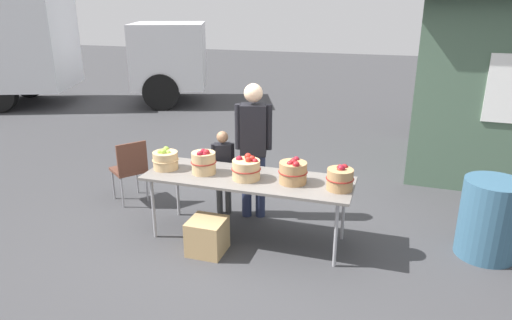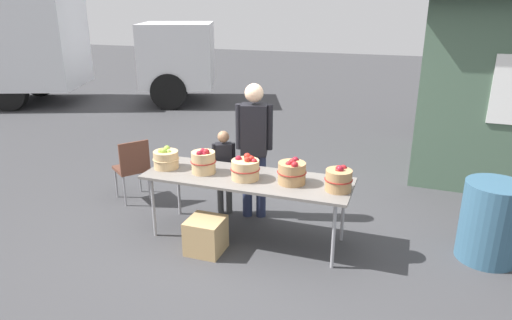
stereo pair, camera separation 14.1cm
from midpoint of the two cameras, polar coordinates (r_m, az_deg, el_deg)
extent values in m
plane|color=#38383A|center=(5.33, -0.31, -9.68)|extent=(40.00, 40.00, 0.00)
cube|color=slate|center=(5.01, -0.32, -2.31)|extent=(2.30, 0.76, 0.03)
cylinder|color=#99999E|center=(5.33, -11.97, -5.80)|extent=(0.04, 0.04, 0.72)
cylinder|color=#99999E|center=(4.69, 10.54, -9.35)|extent=(0.04, 0.04, 0.72)
cylinder|color=#99999E|center=(5.80, -8.96, -3.47)|extent=(0.04, 0.04, 0.72)
cylinder|color=#99999E|center=(5.22, 11.60, -6.32)|extent=(0.04, 0.04, 0.72)
cylinder|color=tan|center=(5.34, -10.45, 0.06)|extent=(0.29, 0.29, 0.20)
torus|color=tan|center=(5.34, -10.45, 0.16)|extent=(0.31, 0.31, 0.01)
sphere|color=#8CB738|center=(5.28, -10.72, 1.08)|extent=(0.07, 0.07, 0.07)
sphere|color=#8CB738|center=(5.42, -10.35, 1.43)|extent=(0.07, 0.07, 0.07)
sphere|color=#9EC647|center=(5.31, -10.51, 1.04)|extent=(0.07, 0.07, 0.07)
sphere|color=#8CB738|center=(5.30, -11.03, 1.05)|extent=(0.07, 0.07, 0.07)
sphere|color=#9EC647|center=(5.29, -10.15, 0.95)|extent=(0.06, 0.06, 0.06)
sphere|color=#9EC647|center=(5.30, -10.64, 1.12)|extent=(0.08, 0.08, 0.08)
cylinder|color=tan|center=(5.13, -5.81, -0.29)|extent=(0.27, 0.27, 0.24)
torus|color=maroon|center=(5.12, -5.81, -0.16)|extent=(0.29, 0.29, 0.01)
sphere|color=maroon|center=(5.03, -5.73, 0.61)|extent=(0.07, 0.07, 0.07)
sphere|color=maroon|center=(5.04, -5.46, 0.98)|extent=(0.08, 0.08, 0.08)
sphere|color=maroon|center=(5.06, -5.35, 0.73)|extent=(0.07, 0.07, 0.07)
sphere|color=maroon|center=(5.08, -5.86, 1.10)|extent=(0.07, 0.07, 0.07)
sphere|color=maroon|center=(5.06, -5.47, 0.81)|extent=(0.08, 0.08, 0.08)
sphere|color=maroon|center=(5.01, -6.30, 0.80)|extent=(0.07, 0.07, 0.07)
sphere|color=#B22319|center=(5.09, -5.78, 0.92)|extent=(0.07, 0.07, 0.07)
cylinder|color=tan|center=(4.92, -0.50, -1.21)|extent=(0.30, 0.30, 0.21)
torus|color=maroon|center=(4.92, -0.50, -1.10)|extent=(0.32, 0.32, 0.01)
sphere|color=maroon|center=(4.93, -1.39, 0.13)|extent=(0.07, 0.07, 0.07)
sphere|color=#B22319|center=(4.94, -0.32, 0.44)|extent=(0.08, 0.08, 0.08)
sphere|color=#B22319|center=(4.92, 0.24, 0.17)|extent=(0.07, 0.07, 0.07)
sphere|color=maroon|center=(4.86, 0.60, -0.19)|extent=(0.07, 0.07, 0.07)
sphere|color=maroon|center=(4.88, -0.10, -0.14)|extent=(0.07, 0.07, 0.07)
sphere|color=#B22319|center=(4.85, -0.27, 0.04)|extent=(0.07, 0.07, 0.07)
cylinder|color=#A87F51|center=(4.83, 5.33, -1.63)|extent=(0.29, 0.29, 0.23)
torus|color=maroon|center=(4.83, 5.34, -1.50)|extent=(0.31, 0.31, 0.01)
sphere|color=maroon|center=(4.78, 5.43, -0.27)|extent=(0.08, 0.08, 0.08)
sphere|color=maroon|center=(4.89, 5.78, 0.00)|extent=(0.07, 0.07, 0.07)
sphere|color=maroon|center=(4.75, 4.95, -0.55)|extent=(0.07, 0.07, 0.07)
sphere|color=maroon|center=(4.69, 5.72, -0.63)|extent=(0.07, 0.07, 0.07)
cylinder|color=#A87F51|center=(4.71, 11.13, -2.51)|extent=(0.27, 0.27, 0.22)
torus|color=maroon|center=(4.71, 11.14, -2.38)|extent=(0.29, 0.29, 0.01)
sphere|color=#B22319|center=(4.72, 11.20, -1.11)|extent=(0.08, 0.08, 0.08)
sphere|color=#B22319|center=(4.67, 11.15, -1.33)|extent=(0.07, 0.07, 0.07)
sphere|color=maroon|center=(4.75, 11.69, -1.06)|extent=(0.08, 0.08, 0.08)
sphere|color=#B22319|center=(4.68, 11.22, -1.36)|extent=(0.07, 0.07, 0.07)
sphere|color=maroon|center=(4.67, 11.30, -1.14)|extent=(0.08, 0.08, 0.08)
cylinder|color=#262D4C|center=(5.66, 1.35, -3.25)|extent=(0.12, 0.12, 0.82)
cylinder|color=#262D4C|center=(5.68, -0.38, -3.19)|extent=(0.12, 0.12, 0.82)
cube|color=black|center=(5.44, 0.51, 3.80)|extent=(0.35, 0.29, 0.62)
sphere|color=beige|center=(5.33, 0.52, 8.38)|extent=(0.22, 0.22, 0.22)
cylinder|color=black|center=(5.41, 2.41, 4.10)|extent=(0.09, 0.09, 0.55)
cylinder|color=black|center=(5.44, -1.38, 4.19)|extent=(0.09, 0.09, 0.55)
cylinder|color=#3F3F3F|center=(5.82, -2.69, -4.19)|extent=(0.08, 0.08, 0.53)
cylinder|color=#3F3F3F|center=(5.81, -3.79, -4.23)|extent=(0.08, 0.08, 0.53)
cube|color=black|center=(5.65, -3.33, 0.13)|extent=(0.24, 0.22, 0.40)
sphere|color=#936B4C|center=(5.56, -3.39, 2.92)|extent=(0.14, 0.14, 0.14)
cylinder|color=black|center=(5.64, -2.15, 0.39)|extent=(0.06, 0.06, 0.35)
cylinder|color=black|center=(5.64, -4.52, 0.31)|extent=(0.06, 0.06, 0.35)
cube|color=silver|center=(12.48, -9.37, 12.90)|extent=(2.44, 2.61, 1.60)
cube|color=black|center=(12.37, -5.41, 14.50)|extent=(0.68, 1.66, 0.80)
cylinder|color=black|center=(13.54, -9.39, 9.96)|extent=(0.94, 0.59, 0.90)
cylinder|color=black|center=(11.68, -10.49, 8.44)|extent=(0.94, 0.59, 0.90)
cylinder|color=black|center=(14.56, -25.16, 9.06)|extent=(0.94, 0.59, 0.90)
cylinder|color=black|center=(12.85, -28.29, 7.45)|extent=(0.94, 0.59, 0.90)
cube|color=brown|center=(6.36, -14.74, -1.04)|extent=(0.56, 0.56, 0.04)
cube|color=brown|center=(6.13, -14.33, 0.41)|extent=(0.26, 0.34, 0.40)
cylinder|color=gray|center=(6.65, -13.71, -2.19)|extent=(0.02, 0.02, 0.42)
cylinder|color=gray|center=(6.55, -16.48, -2.78)|extent=(0.02, 0.02, 0.42)
cylinder|color=gray|center=(6.35, -12.60, -3.13)|extent=(0.02, 0.02, 0.42)
cylinder|color=gray|center=(6.25, -15.48, -3.77)|extent=(0.02, 0.02, 0.42)
cylinder|color=#335972|center=(5.36, 27.98, -6.84)|extent=(0.60, 0.60, 0.85)
cube|color=tan|center=(5.00, -5.48, -9.37)|extent=(0.38, 0.38, 0.38)
camera|label=1|loc=(0.07, -89.23, 0.27)|focal=31.98mm
camera|label=2|loc=(0.07, 90.77, -0.27)|focal=31.98mm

